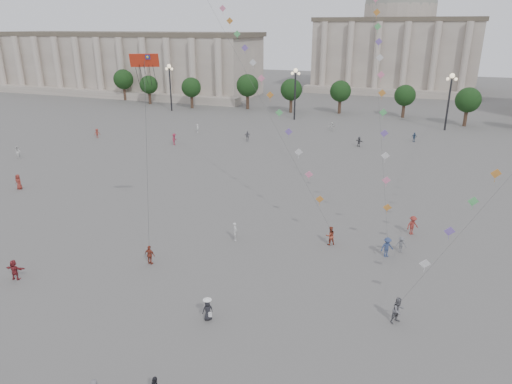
% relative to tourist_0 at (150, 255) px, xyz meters
% --- Properties ---
extents(ground, '(360.00, 360.00, 0.00)m').
position_rel_tourist_0_xyz_m(ground, '(8.77, -5.07, -0.85)').
color(ground, '#54524F').
rests_on(ground, ground).
extents(hall_west, '(84.00, 26.22, 17.20)m').
position_rel_tourist_0_xyz_m(hall_west, '(-66.23, 88.83, 7.57)').
color(hall_west, gray).
rests_on(hall_west, ground).
extents(hall_central, '(48.30, 34.30, 35.50)m').
position_rel_tourist_0_xyz_m(hall_central, '(8.77, 124.15, 13.38)').
color(hall_central, gray).
rests_on(hall_central, ground).
extents(tree_row, '(137.12, 5.12, 8.00)m').
position_rel_tourist_0_xyz_m(tree_row, '(8.77, 72.93, 4.54)').
color(tree_row, '#35251A').
rests_on(tree_row, ground).
extents(lamp_post_far_west, '(2.00, 0.90, 10.65)m').
position_rel_tourist_0_xyz_m(lamp_post_far_west, '(-36.23, 64.93, 6.50)').
color(lamp_post_far_west, '#262628').
rests_on(lamp_post_far_west, ground).
extents(lamp_post_mid_west, '(2.00, 0.90, 10.65)m').
position_rel_tourist_0_xyz_m(lamp_post_mid_west, '(-6.23, 64.93, 6.50)').
color(lamp_post_mid_west, '#262628').
rests_on(lamp_post_mid_west, ground).
extents(lamp_post_mid_east, '(2.00, 0.90, 10.65)m').
position_rel_tourist_0_xyz_m(lamp_post_mid_east, '(23.77, 64.93, 6.50)').
color(lamp_post_mid_east, '#262628').
rests_on(lamp_post_mid_east, ground).
extents(person_crowd_0, '(1.03, 0.80, 1.63)m').
position_rel_tourist_0_xyz_m(person_crowd_0, '(18.66, 53.14, -0.04)').
color(person_crowd_0, '#304A6C').
rests_on(person_crowd_0, ground).
extents(person_crowd_1, '(1.12, 1.02, 1.87)m').
position_rel_tourist_0_xyz_m(person_crowd_1, '(-36.96, 21.15, 0.08)').
color(person_crowd_1, silver).
rests_on(person_crowd_1, ground).
extents(person_crowd_2, '(1.16, 1.25, 1.69)m').
position_rel_tourist_0_xyz_m(person_crowd_2, '(-34.37, 36.02, -0.01)').
color(person_crowd_2, maroon).
rests_on(person_crowd_2, ground).
extents(person_crowd_4, '(1.45, 1.30, 1.60)m').
position_rel_tourist_0_xyz_m(person_crowd_4, '(3.52, 56.89, -0.05)').
color(person_crowd_4, silver).
rests_on(person_crowd_4, ground).
extents(person_crowd_6, '(1.07, 0.78, 1.48)m').
position_rel_tourist_0_xyz_m(person_crowd_6, '(19.53, 9.68, -0.11)').
color(person_crowd_6, slate).
rests_on(person_crowd_6, ground).
extents(person_crowd_8, '(1.37, 1.32, 1.88)m').
position_rel_tourist_0_xyz_m(person_crowd_8, '(20.28, 13.89, 0.09)').
color(person_crowd_8, maroon).
rests_on(person_crowd_8, ground).
extents(person_crowd_10, '(0.45, 0.63, 1.61)m').
position_rel_tourist_0_xyz_m(person_crowd_10, '(-19.72, 46.41, -0.05)').
color(person_crowd_10, silver).
rests_on(person_crowd_10, ground).
extents(person_crowd_12, '(1.57, 1.19, 1.65)m').
position_rel_tourist_0_xyz_m(person_crowd_12, '(10.28, 46.38, -0.03)').
color(person_crowd_12, '#595A5D').
rests_on(person_crowd_12, ground).
extents(person_crowd_13, '(0.65, 0.76, 1.76)m').
position_rel_tourist_0_xyz_m(person_crowd_13, '(4.89, 6.75, 0.03)').
color(person_crowd_13, beige).
rests_on(person_crowd_13, ground).
extents(person_crowd_16, '(1.13, 0.85, 1.79)m').
position_rel_tourist_0_xyz_m(person_crowd_16, '(-8.42, 43.30, 0.04)').
color(person_crowd_16, slate).
rests_on(person_crowd_16, ground).
extents(person_crowd_17, '(0.89, 1.35, 1.94)m').
position_rel_tourist_0_xyz_m(person_crowd_17, '(-18.95, 36.57, 0.12)').
color(person_crowd_17, '#982940').
rests_on(person_crowd_17, ground).
extents(person_crowd_18, '(0.97, 0.69, 1.87)m').
position_rel_tourist_0_xyz_m(person_crowd_18, '(-25.50, 10.44, 0.09)').
color(person_crowd_18, maroon).
rests_on(person_crowd_18, ground).
extents(tourist_0, '(1.03, 0.49, 1.70)m').
position_rel_tourist_0_xyz_m(tourist_0, '(0.00, 0.00, 0.00)').
color(tourist_0, brown).
rests_on(tourist_0, ground).
extents(tourist_2, '(1.64, 0.80, 1.69)m').
position_rel_tourist_0_xyz_m(tourist_2, '(-8.59, -5.87, -0.01)').
color(tourist_2, maroon).
rests_on(tourist_2, ground).
extents(kite_flyer_0, '(1.09, 1.04, 1.78)m').
position_rel_tourist_0_xyz_m(kite_flyer_0, '(13.36, 8.95, 0.04)').
color(kite_flyer_0, '#963D29').
rests_on(kite_flyer_0, ground).
extents(kite_flyer_1, '(1.34, 1.23, 1.81)m').
position_rel_tourist_0_xyz_m(kite_flyer_1, '(18.44, 8.38, 0.05)').
color(kite_flyer_1, navy).
rests_on(kite_flyer_1, ground).
extents(kite_flyer_2, '(1.14, 1.16, 1.88)m').
position_rel_tourist_0_xyz_m(kite_flyer_2, '(20.07, -1.00, 0.09)').
color(kite_flyer_2, slate).
rests_on(kite_flyer_2, ground).
extents(hat_person, '(0.86, 0.84, 1.69)m').
position_rel_tourist_0_xyz_m(hat_person, '(7.98, -5.25, -0.04)').
color(hat_person, black).
rests_on(hat_person, ground).
extents(dragon_kite, '(2.19, 1.92, 15.38)m').
position_rel_tourist_0_xyz_m(dragon_kite, '(-0.56, 2.34, 14.73)').
color(dragon_kite, red).
rests_on(dragon_kite, ground).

